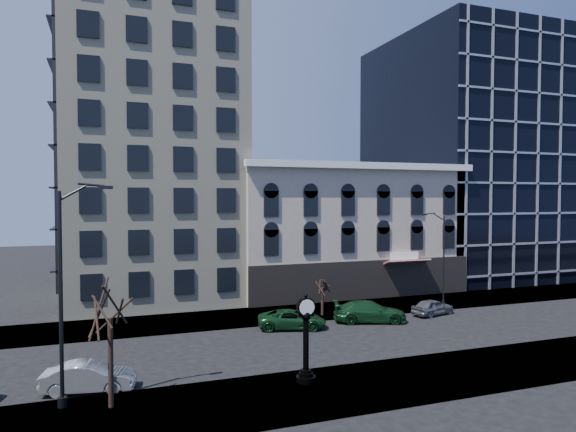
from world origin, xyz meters
name	(u,v)px	position (x,y,z in m)	size (l,w,h in m)	color
ground	(280,346)	(0.00, 0.00, 0.00)	(160.00, 160.00, 0.00)	black
sidewalk_far	(246,317)	(0.00, 8.00, 0.06)	(160.00, 6.00, 0.12)	gray
sidewalk_near	(334,389)	(0.00, -8.00, 0.06)	(160.00, 6.00, 0.12)	gray
cream_tower	(150,89)	(-6.11, 18.88, 19.32)	(15.90, 15.40, 42.50)	beige
victorian_row	(342,231)	(12.00, 15.89, 6.00)	(22.60, 11.19, 12.50)	#BBAD9A
glass_office	(473,159)	(32.00, 20.91, 14.00)	(20.00, 20.15, 28.00)	black
street_clock	(306,342)	(-0.94, -6.72, 2.10)	(0.99, 0.99, 4.38)	black
street_lamp_near	(78,234)	(-11.40, -5.97, 7.68)	(2.59, 0.41, 10.01)	black
street_lamp_far	(438,234)	(16.48, 6.46, 6.21)	(2.09, 0.46, 8.06)	black
bare_tree_near	(110,298)	(-10.13, -6.73, 4.91)	(3.69, 3.69, 6.34)	#302018
bare_tree_far	(322,282)	(5.72, 6.37, 2.70)	(2.00, 2.00, 3.44)	#302018
car_near_b	(89,377)	(-11.09, -4.14, 0.71)	(1.49, 4.29, 1.41)	#A5A8AD
car_far_a	(292,319)	(2.18, 3.65, 0.67)	(2.23, 4.83, 1.34)	#143F1E
car_far_b	(370,312)	(8.33, 3.51, 0.78)	(2.19, 5.40, 1.57)	#143F1E
car_far_c	(433,307)	(14.14, 3.85, 0.64)	(1.51, 3.75, 1.28)	#595B60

